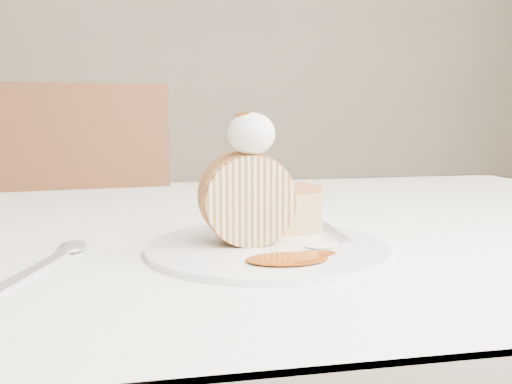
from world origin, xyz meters
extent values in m
cube|color=beige|center=(0.00, 3.00, 1.40)|extent=(5.00, 0.10, 2.80)
cube|color=silver|center=(0.00, 0.20, 0.73)|extent=(1.40, 0.90, 0.04)
cube|color=silver|center=(0.00, 0.65, 0.61)|extent=(1.40, 0.01, 0.28)
cylinder|color=brown|center=(0.62, 0.57, 0.35)|extent=(0.06, 0.06, 0.71)
cube|color=brown|center=(-0.29, 0.78, 0.46)|extent=(0.49, 0.49, 0.04)
cube|color=brown|center=(-0.27, 0.58, 0.71)|extent=(0.45, 0.09, 0.47)
cylinder|color=brown|center=(-0.12, 0.99, 0.22)|extent=(0.04, 0.04, 0.44)
cylinder|color=white|center=(0.03, 0.03, 0.75)|extent=(0.29, 0.29, 0.01)
cylinder|color=beige|center=(0.01, 0.05, 0.80)|extent=(0.09, 0.05, 0.09)
cube|color=#CA824C|center=(0.07, 0.09, 0.78)|extent=(0.06, 0.06, 0.05)
ellipsoid|color=white|center=(0.02, 0.04, 0.87)|extent=(0.05, 0.05, 0.04)
ellipsoid|color=#843205|center=(0.01, 0.04, 0.90)|extent=(0.02, 0.02, 0.01)
cube|color=silver|center=(0.12, 0.07, 0.76)|extent=(0.03, 0.15, 0.00)
cube|color=silver|center=(-0.19, -0.02, 0.75)|extent=(0.07, 0.17, 0.00)
camera|label=1|loc=(-0.09, -0.54, 0.89)|focal=40.00mm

